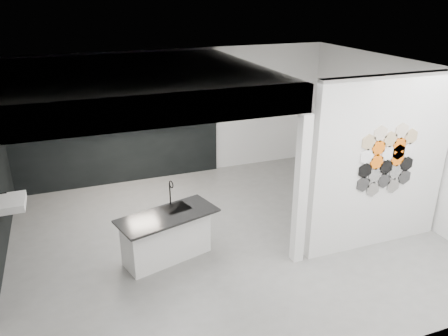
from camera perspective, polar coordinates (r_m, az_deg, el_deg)
floor at (r=7.55m, az=0.09°, el=-9.06°), size 7.00×6.00×0.01m
partition_panel at (r=7.20m, az=19.84°, el=0.41°), size 2.45×0.15×2.80m
bay_clad_back at (r=9.47m, az=-13.76°, el=4.74°), size 4.40×0.04×2.35m
bulkhead at (r=7.24m, az=-12.64°, el=10.82°), size 4.40×4.00×0.40m
corner_column at (r=6.51m, az=9.99°, el=-3.00°), size 0.16×0.16×2.35m
fascia_beam at (r=5.39m, az=-9.53°, el=7.26°), size 4.40×0.16×0.40m
wall_basin at (r=7.56m, az=-25.99°, el=-4.11°), size 0.40×0.60×0.12m
display_shelf at (r=9.34m, az=-13.14°, el=5.37°), size 3.00×0.15×0.04m
kitchen_island at (r=6.87m, az=-7.51°, el=-8.69°), size 1.62×1.05×1.21m
stockpot at (r=9.25m, az=-20.74°, el=5.06°), size 0.24×0.24×0.18m
kettle at (r=9.45m, az=-8.10°, el=6.54°), size 0.20×0.20×0.16m
glass_bowl at (r=9.57m, az=-5.13°, el=6.71°), size 0.16×0.16×0.10m
glass_vase at (r=9.57m, az=-5.13°, el=6.84°), size 0.12×0.12×0.15m
bottle_dark at (r=9.31m, az=-13.87°, el=5.85°), size 0.06×0.06×0.15m
utensil_cup at (r=9.27m, az=-17.75°, el=5.20°), size 0.09×0.09×0.10m
hex_tile_cluster at (r=7.13m, az=20.59°, el=0.99°), size 1.04×0.02×1.16m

